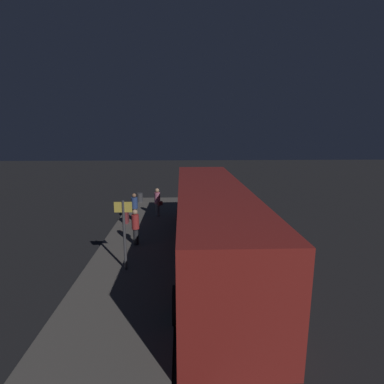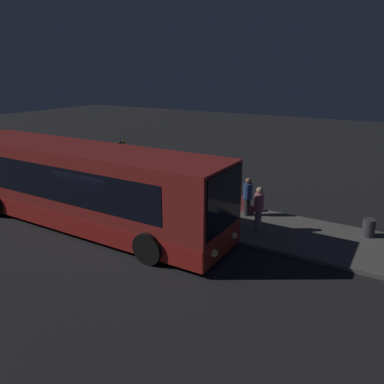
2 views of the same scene
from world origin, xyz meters
name	(u,v)px [view 1 (image 1 of 2)]	position (x,y,z in m)	size (l,w,h in m)	color
ground	(213,250)	(0.00, 0.00, 0.00)	(80.00, 80.00, 0.00)	#232326
platform	(138,249)	(0.00, 3.32, 0.07)	(20.00, 3.44, 0.13)	#605B56
bus_lead	(212,226)	(-1.32, 0.20, 1.55)	(12.46, 2.87, 3.11)	maroon
passenger_boarding	(135,225)	(0.41, 3.45, 1.03)	(0.55, 0.40, 1.65)	#2D2D33
passenger_waiting	(158,201)	(5.01, 2.81, 1.06)	(0.60, 0.57, 1.69)	gray
passenger_with_bags	(135,206)	(4.08, 4.04, 0.99)	(0.52, 0.52, 1.59)	#2D2D33
suitcase	(127,217)	(3.67, 4.44, 0.47)	(0.43, 0.20, 0.90)	maroon
sign_post	(124,228)	(-2.05, 3.46, 1.74)	(0.10, 0.64, 2.63)	#4C4C51
trash_bin	(140,198)	(8.63, 4.38, 0.46)	(0.44, 0.44, 0.65)	#3F3F44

